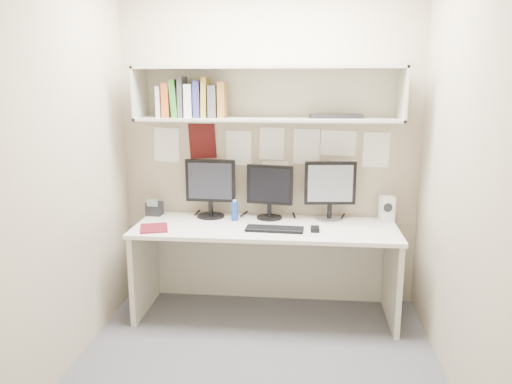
# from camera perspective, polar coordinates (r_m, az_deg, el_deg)

# --- Properties ---
(floor) EXTENTS (2.40, 2.00, 0.01)m
(floor) POSITION_cam_1_polar(r_m,az_deg,el_deg) (3.52, 0.16, -18.34)
(floor) COLOR #4A4A50
(floor) RESTS_ON ground
(wall_back) EXTENTS (2.40, 0.02, 2.60)m
(wall_back) POSITION_cam_1_polar(r_m,az_deg,el_deg) (4.06, 1.54, 5.29)
(wall_back) COLOR tan
(wall_back) RESTS_ON ground
(wall_front) EXTENTS (2.40, 0.02, 2.60)m
(wall_front) POSITION_cam_1_polar(r_m,az_deg,el_deg) (2.10, -2.46, -1.36)
(wall_front) COLOR tan
(wall_front) RESTS_ON ground
(wall_left) EXTENTS (0.02, 2.00, 2.60)m
(wall_left) POSITION_cam_1_polar(r_m,az_deg,el_deg) (3.40, -20.42, 3.16)
(wall_left) COLOR tan
(wall_left) RESTS_ON ground
(wall_right) EXTENTS (0.02, 2.00, 2.60)m
(wall_right) POSITION_cam_1_polar(r_m,az_deg,el_deg) (3.19, 22.19, 2.45)
(wall_right) COLOR tan
(wall_right) RESTS_ON ground
(desk) EXTENTS (2.00, 0.70, 0.73)m
(desk) POSITION_cam_1_polar(r_m,az_deg,el_deg) (3.95, 1.09, -8.94)
(desk) COLOR silver
(desk) RESTS_ON floor
(overhead_hutch) EXTENTS (2.00, 0.38, 0.40)m
(overhead_hutch) POSITION_cam_1_polar(r_m,az_deg,el_deg) (3.89, 1.42, 11.19)
(overhead_hutch) COLOR beige
(overhead_hutch) RESTS_ON wall_back
(pinned_papers) EXTENTS (1.92, 0.01, 0.48)m
(pinned_papers) POSITION_cam_1_polar(r_m,az_deg,el_deg) (4.06, 1.53, 4.57)
(pinned_papers) COLOR white
(pinned_papers) RESTS_ON wall_back
(monitor_left) EXTENTS (0.40, 0.22, 0.47)m
(monitor_left) POSITION_cam_1_polar(r_m,az_deg,el_deg) (4.04, -5.23, 0.70)
(monitor_left) COLOR black
(monitor_left) RESTS_ON desk
(monitor_center) EXTENTS (0.37, 0.20, 0.43)m
(monitor_center) POSITION_cam_1_polar(r_m,az_deg,el_deg) (3.98, 1.57, 0.31)
(monitor_center) COLOR black
(monitor_center) RESTS_ON desk
(monitor_right) EXTENTS (0.40, 0.22, 0.47)m
(monitor_right) POSITION_cam_1_polar(r_m,az_deg,el_deg) (3.97, 8.47, 0.41)
(monitor_right) COLOR #A5A5AA
(monitor_right) RESTS_ON desk
(keyboard) EXTENTS (0.43, 0.17, 0.02)m
(keyboard) POSITION_cam_1_polar(r_m,az_deg,el_deg) (3.70, 2.14, -4.26)
(keyboard) COLOR black
(keyboard) RESTS_ON desk
(mouse) EXTENTS (0.06, 0.10, 0.03)m
(mouse) POSITION_cam_1_polar(r_m,az_deg,el_deg) (3.71, 6.75, -4.23)
(mouse) COLOR black
(mouse) RESTS_ON desk
(speaker) EXTENTS (0.12, 0.12, 0.20)m
(speaker) POSITION_cam_1_polar(r_m,az_deg,el_deg) (4.06, 14.72, -1.83)
(speaker) COLOR silver
(speaker) RESTS_ON desk
(blue_bottle) EXTENTS (0.05, 0.05, 0.17)m
(blue_bottle) POSITION_cam_1_polar(r_m,az_deg,el_deg) (3.95, -2.45, -2.15)
(blue_bottle) COLOR navy
(blue_bottle) RESTS_ON desk
(maroon_notebook) EXTENTS (0.26, 0.29, 0.01)m
(maroon_notebook) POSITION_cam_1_polar(r_m,az_deg,el_deg) (3.82, -11.58, -4.06)
(maroon_notebook) COLOR maroon
(maroon_notebook) RESTS_ON desk
(desk_phone) EXTENTS (0.13, 0.12, 0.15)m
(desk_phone) POSITION_cam_1_polar(r_m,az_deg,el_deg) (4.20, -11.53, -1.83)
(desk_phone) COLOR black
(desk_phone) RESTS_ON desk
(book_stack) EXTENTS (0.52, 0.19, 0.31)m
(book_stack) POSITION_cam_1_polar(r_m,az_deg,el_deg) (3.90, -7.27, 10.43)
(book_stack) COLOR beige
(book_stack) RESTS_ON overhead_hutch
(hutch_tray) EXTENTS (0.40, 0.19, 0.03)m
(hutch_tray) POSITION_cam_1_polar(r_m,az_deg,el_deg) (3.86, 9.12, 8.57)
(hutch_tray) COLOR black
(hutch_tray) RESTS_ON overhead_hutch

